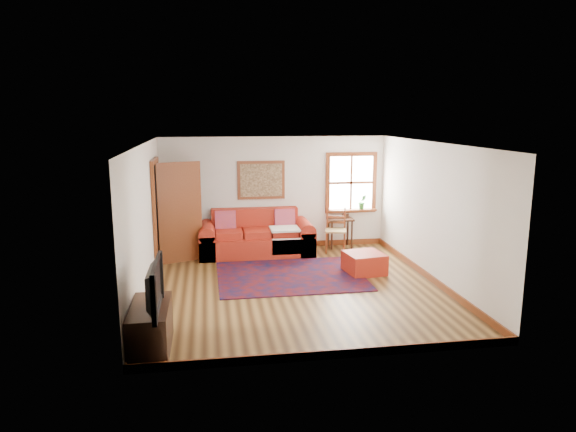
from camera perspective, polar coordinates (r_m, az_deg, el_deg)
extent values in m
plane|color=#432912|center=(9.09, 0.80, -7.86)|extent=(5.50, 5.50, 0.00)
cube|color=silver|center=(11.44, -1.51, 2.57)|extent=(5.00, 0.04, 2.50)
cube|color=silver|center=(6.15, 5.18, -5.12)|extent=(5.00, 0.04, 2.50)
cube|color=silver|center=(8.71, -15.62, -0.62)|extent=(0.04, 5.50, 2.50)
cube|color=silver|center=(9.51, 15.85, 0.35)|extent=(0.04, 5.50, 2.50)
cube|color=white|center=(8.61, 0.85, 8.07)|extent=(5.00, 5.50, 0.04)
cube|color=brown|center=(11.67, -1.47, -3.23)|extent=(5.00, 0.03, 0.12)
cube|color=brown|center=(9.02, -15.12, -8.04)|extent=(0.03, 5.50, 0.12)
cube|color=brown|center=(9.79, 15.39, -6.51)|extent=(0.03, 5.50, 0.12)
cube|color=white|center=(11.75, 7.00, 3.70)|extent=(1.00, 0.02, 1.20)
cube|color=brown|center=(11.67, 7.10, 6.83)|extent=(1.18, 0.06, 0.09)
cube|color=brown|center=(11.84, 6.95, 0.60)|extent=(1.18, 0.06, 0.09)
cube|color=brown|center=(11.60, 4.43, 3.66)|extent=(0.09, 0.06, 1.20)
cube|color=brown|center=(11.90, 9.55, 3.72)|extent=(0.09, 0.06, 1.20)
cube|color=brown|center=(11.74, 7.02, 3.69)|extent=(1.00, 0.04, 0.05)
cube|color=brown|center=(11.77, 7.05, 0.66)|extent=(1.15, 0.20, 0.04)
imported|color=#256C29|center=(11.79, 8.26, 1.55)|extent=(0.18, 0.15, 0.33)
cube|color=black|center=(10.31, -14.51, -0.03)|extent=(0.02, 0.90, 2.05)
cube|color=brown|center=(9.82, -14.60, -0.58)|extent=(0.06, 0.09, 2.05)
cube|color=brown|center=(10.79, -14.11, 0.48)|extent=(0.06, 0.09, 2.05)
cube|color=brown|center=(10.16, -14.63, 5.90)|extent=(0.06, 1.08, 0.09)
cube|color=brown|center=(10.56, -11.91, 0.35)|extent=(0.86, 0.35, 2.05)
cube|color=silver|center=(10.54, -11.94, 0.90)|extent=(0.56, 0.22, 1.33)
cube|color=brown|center=(11.34, -3.01, 4.01)|extent=(1.05, 0.04, 0.85)
cube|color=tan|center=(11.31, -2.99, 3.99)|extent=(0.92, 0.03, 0.72)
cube|color=#4F0B0B|center=(9.65, 0.25, -6.65)|extent=(2.70, 2.16, 0.02)
cube|color=#AC2616|center=(11.08, -3.52, -3.22)|extent=(2.44, 1.01, 0.42)
cube|color=#AC2616|center=(11.33, -3.73, -0.43)|extent=(1.89, 0.28, 0.53)
cube|color=#AC2616|center=(11.02, -8.97, -3.13)|extent=(0.34, 1.01, 0.53)
cube|color=#AC2616|center=(11.21, 1.82, -2.75)|extent=(0.34, 1.01, 0.53)
cube|color=#EC5221|center=(11.11, -6.97, -0.55)|extent=(0.44, 0.22, 0.46)
cube|color=#EC5221|center=(11.23, -0.37, -0.35)|extent=(0.44, 0.22, 0.46)
cube|color=silver|center=(10.88, -0.38, -1.44)|extent=(0.62, 0.55, 0.04)
cube|color=#AC2616|center=(9.92, 8.46, -5.17)|extent=(0.77, 0.77, 0.39)
cube|color=#331B11|center=(11.61, 5.82, -0.35)|extent=(0.56, 0.42, 0.04)
cylinder|color=#331B11|center=(11.47, 4.89, -2.20)|extent=(0.04, 0.04, 0.63)
cylinder|color=#331B11|center=(11.59, 7.10, -2.11)|extent=(0.04, 0.04, 0.63)
cylinder|color=#331B11|center=(11.79, 4.50, -1.82)|extent=(0.04, 0.04, 0.63)
cylinder|color=#331B11|center=(11.91, 6.65, -1.74)|extent=(0.04, 0.04, 0.63)
cube|color=tan|center=(11.26, 5.32, -1.60)|extent=(0.54, 0.53, 0.04)
cylinder|color=brown|center=(11.14, 4.28, -3.05)|extent=(0.04, 0.04, 0.46)
cylinder|color=brown|center=(11.14, 6.29, -3.09)|extent=(0.04, 0.04, 0.46)
cylinder|color=brown|center=(11.44, 4.36, -1.38)|extent=(0.04, 0.04, 0.96)
cylinder|color=brown|center=(11.44, 6.31, -1.42)|extent=(0.04, 0.04, 0.96)
cube|color=brown|center=(11.38, 5.36, -0.10)|extent=(0.38, 0.13, 0.29)
cube|color=#331B11|center=(6.93, -15.03, -11.93)|extent=(0.49, 1.08, 0.60)
imported|color=black|center=(6.56, -15.27, -7.59)|extent=(0.14, 1.07, 0.62)
cylinder|color=silver|center=(7.21, -14.42, -7.67)|extent=(0.12, 0.12, 0.18)
cylinder|color=#FFA53F|center=(7.22, -14.41, -7.89)|extent=(0.07, 0.07, 0.12)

